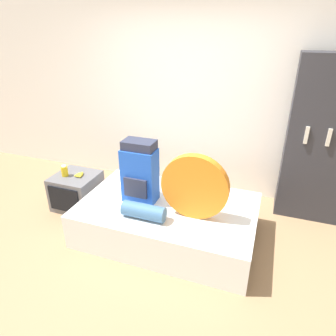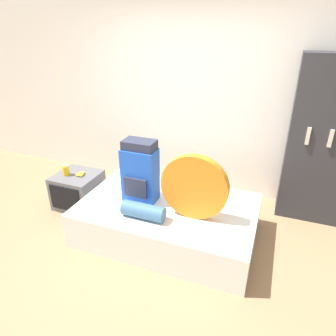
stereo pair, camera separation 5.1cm
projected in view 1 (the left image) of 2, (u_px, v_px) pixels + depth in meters
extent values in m
plane|color=#997551|center=(143.00, 257.00, 3.18)|extent=(16.00, 16.00, 0.00)
cube|color=white|center=(192.00, 100.00, 4.12)|extent=(8.00, 0.05, 2.60)
cube|color=white|center=(168.00, 219.00, 3.45)|extent=(1.95, 1.23, 0.41)
cube|color=blue|center=(140.00, 175.00, 3.32)|extent=(0.38, 0.23, 0.61)
cube|color=#282D42|center=(139.00, 145.00, 3.18)|extent=(0.35, 0.21, 0.10)
cube|color=#282D42|center=(135.00, 188.00, 3.25)|extent=(0.26, 0.03, 0.22)
cylinder|color=orange|center=(195.00, 187.00, 3.00)|extent=(0.70, 0.09, 0.70)
cylinder|color=#3D668E|center=(144.00, 211.00, 3.08)|extent=(0.46, 0.16, 0.16)
cube|color=#5B5B60|center=(77.00, 191.00, 4.00)|extent=(0.55, 0.53, 0.46)
cube|color=black|center=(64.00, 200.00, 3.76)|extent=(0.44, 0.02, 0.33)
cylinder|color=gold|center=(65.00, 171.00, 3.86)|extent=(0.08, 0.08, 0.13)
cylinder|color=white|center=(64.00, 166.00, 3.83)|extent=(0.06, 0.06, 0.02)
ellipsoid|color=yellow|center=(79.00, 174.00, 3.89)|extent=(0.08, 0.15, 0.03)
ellipsoid|color=yellow|center=(80.00, 174.00, 3.89)|extent=(0.05, 0.15, 0.03)
ellipsoid|color=yellow|center=(80.00, 175.00, 3.88)|extent=(0.05, 0.15, 0.03)
ellipsoid|color=yellow|center=(81.00, 175.00, 3.88)|extent=(0.08, 0.15, 0.03)
cube|color=#2D2D33|center=(325.00, 142.00, 3.50)|extent=(0.85, 0.35, 1.98)
cube|color=beige|center=(306.00, 135.00, 3.36)|extent=(0.04, 0.02, 0.20)
cube|color=beige|center=(329.00, 138.00, 3.29)|extent=(0.04, 0.02, 0.20)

